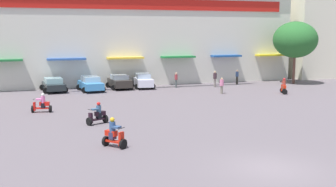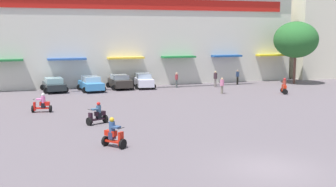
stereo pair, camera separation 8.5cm
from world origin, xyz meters
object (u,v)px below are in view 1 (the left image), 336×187
at_px(pedestrian_2, 176,79).
at_px(parked_car_2, 119,82).
at_px(plaza_tree_1, 295,40).
at_px(parked_car_0, 53,85).
at_px(parked_car_1, 91,84).
at_px(scooter_rider_3, 98,115).
at_px(scooter_rider_4, 42,105).
at_px(pedestrian_4, 222,85).
at_px(pedestrian_1, 215,78).
at_px(parked_car_3, 143,80).
at_px(scooter_rider_2, 114,135).
at_px(pedestrian_0, 237,76).
at_px(scooter_rider_0, 284,87).

bearing_deg(pedestrian_2, parked_car_2, 170.05).
relative_size(plaza_tree_1, pedestrian_2, 4.35).
distance_m(parked_car_2, pedestrian_2, 6.08).
relative_size(parked_car_0, parked_car_2, 1.09).
bearing_deg(parked_car_2, parked_car_1, -163.31).
distance_m(parked_car_0, pedestrian_2, 12.76).
height_order(scooter_rider_3, scooter_rider_4, scooter_rider_3).
bearing_deg(scooter_rider_4, parked_car_1, 63.75).
height_order(parked_car_2, scooter_rider_4, parked_car_2).
relative_size(parked_car_2, scooter_rider_3, 2.72).
bearing_deg(parked_car_2, pedestrian_4, -38.11).
distance_m(pedestrian_1, pedestrian_2, 4.24).
bearing_deg(parked_car_0, pedestrian_4, -23.66).
xyz_separation_m(plaza_tree_1, scooter_rider_3, (-25.11, -14.80, -4.45)).
xyz_separation_m(plaza_tree_1, parked_car_0, (-26.84, 1.92, -4.34)).
relative_size(parked_car_3, scooter_rider_2, 2.87).
distance_m(parked_car_1, parked_car_2, 3.29).
bearing_deg(scooter_rider_3, parked_car_1, 83.33).
xyz_separation_m(pedestrian_0, pedestrian_4, (-4.83, -6.10, -0.07)).
bearing_deg(parked_car_0, scooter_rider_4, -97.81).
xyz_separation_m(parked_car_0, parked_car_1, (3.59, -0.90, 0.04)).
relative_size(plaza_tree_1, scooter_rider_0, 4.60).
height_order(plaza_tree_1, parked_car_3, plaza_tree_1).
bearing_deg(pedestrian_4, parked_car_2, 141.89).
xyz_separation_m(scooter_rider_2, pedestrian_0, (18.58, 22.03, 0.29)).
height_order(scooter_rider_2, pedestrian_4, scooter_rider_2).
distance_m(parked_car_3, pedestrian_0, 10.94).
bearing_deg(plaza_tree_1, parked_car_0, 175.91).
bearing_deg(pedestrian_2, pedestrian_4, -65.11).
bearing_deg(pedestrian_1, parked_car_0, 173.38).
relative_size(scooter_rider_2, scooter_rider_4, 1.04).
relative_size(plaza_tree_1, pedestrian_4, 4.55).
xyz_separation_m(parked_car_1, pedestrian_0, (16.63, 0.27, 0.20)).
distance_m(parked_car_3, pedestrian_1, 7.83).
xyz_separation_m(plaza_tree_1, pedestrian_0, (-6.63, 1.28, -4.10)).
distance_m(scooter_rider_4, pedestrian_1, 20.65).
bearing_deg(scooter_rider_0, pedestrian_4, 162.11).
distance_m(scooter_rider_2, pedestrian_0, 28.82).
distance_m(parked_car_0, parked_car_2, 6.74).
distance_m(scooter_rider_0, pedestrian_4, 6.04).
bearing_deg(pedestrian_0, pedestrian_2, -177.15).
bearing_deg(parked_car_1, scooter_rider_4, -116.25).
bearing_deg(parked_car_3, pedestrian_4, -48.28).
height_order(plaza_tree_1, parked_car_1, plaza_tree_1).
xyz_separation_m(plaza_tree_1, pedestrian_1, (-9.99, -0.04, -4.06)).
bearing_deg(plaza_tree_1, scooter_rider_3, -149.48).
distance_m(parked_car_2, parked_car_3, 2.57).
bearing_deg(parked_car_0, parked_car_1, -14.10).
bearing_deg(scooter_rider_4, plaza_tree_1, 18.31).
bearing_deg(parked_car_1, pedestrian_4, -26.33).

